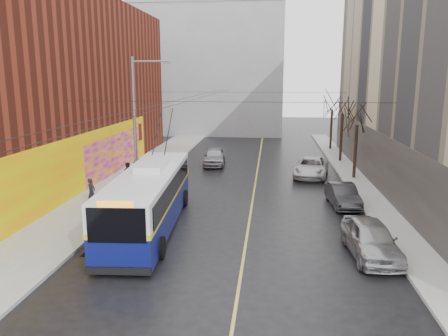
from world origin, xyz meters
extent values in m
plane|color=black|center=(0.00, 0.00, 0.00)|extent=(140.00, 140.00, 0.00)
cube|color=gray|center=(-8.00, 12.00, 0.07)|extent=(4.00, 60.00, 0.15)
cube|color=gray|center=(9.00, 12.00, 0.07)|extent=(2.00, 60.00, 0.15)
cube|color=#BFB74C|center=(1.50, 14.00, 0.00)|extent=(0.12, 50.00, 0.01)
cube|color=#602013|center=(-16.00, 14.00, 7.00)|extent=(12.00, 36.00, 14.00)
cube|color=#FB9B05|center=(-9.96, 10.00, 2.00)|extent=(0.08, 28.00, 4.00)
cube|color=#A505A2|center=(-9.92, 16.00, 1.60)|extent=(0.06, 12.00, 3.20)
cube|color=#4C4742|center=(9.97, 14.00, 2.00)|extent=(0.06, 36.00, 4.00)
cube|color=gray|center=(-6.00, 45.00, 9.00)|extent=(20.00, 12.00, 18.00)
cylinder|color=slate|center=(-6.30, 10.00, 4.50)|extent=(0.20, 0.20, 9.00)
cube|color=maroon|center=(-5.95, 10.00, 4.20)|extent=(0.04, 0.60, 1.10)
cylinder|color=slate|center=(-5.10, 10.00, 8.70)|extent=(2.40, 0.10, 0.10)
cube|color=slate|center=(-4.00, 10.00, 8.60)|extent=(0.50, 0.22, 0.12)
cylinder|color=black|center=(-3.80, 15.00, 6.20)|extent=(0.02, 60.00, 0.02)
cylinder|color=black|center=(-2.80, 15.00, 6.20)|extent=(0.02, 60.00, 0.02)
cylinder|color=black|center=(0.00, 6.00, 6.40)|extent=(18.00, 0.02, 0.02)
cylinder|color=black|center=(0.00, 22.00, 6.40)|extent=(18.00, 0.02, 0.02)
cylinder|color=black|center=(9.00, 16.00, 2.10)|extent=(0.24, 0.24, 4.20)
cylinder|color=black|center=(9.00, 23.00, 2.24)|extent=(0.24, 0.24, 4.48)
cylinder|color=black|center=(9.00, 30.00, 2.18)|extent=(0.24, 0.24, 4.37)
cube|color=black|center=(-4.41, 0.91, 0.00)|extent=(2.51, 2.97, 0.01)
ellipsoid|color=slate|center=(-3.95, 8.35, 7.85)|extent=(0.44, 0.20, 0.12)
ellipsoid|color=slate|center=(0.48, 11.65, 8.05)|extent=(0.44, 0.20, 0.12)
ellipsoid|color=slate|center=(-3.36, 10.48, 6.50)|extent=(0.44, 0.20, 0.12)
cube|color=#0A0F50|center=(-3.60, 3.50, 0.94)|extent=(3.38, 12.05, 1.49)
cube|color=silver|center=(-3.60, 3.50, 2.33)|extent=(3.38, 12.05, 1.29)
cube|color=gold|center=(-3.60, 3.50, 1.69)|extent=(3.42, 12.09, 0.22)
cube|color=black|center=(-3.20, -2.45, 2.18)|extent=(2.28, 0.19, 1.39)
cube|color=black|center=(-4.00, 9.45, 2.18)|extent=(2.28, 0.19, 1.19)
cube|color=black|center=(-4.91, 3.41, 2.23)|extent=(0.78, 10.89, 0.99)
cube|color=black|center=(-2.29, 3.59, 2.23)|extent=(0.78, 10.89, 0.99)
cube|color=silver|center=(-3.67, 4.49, 3.12)|extent=(1.59, 3.06, 0.30)
cube|color=black|center=(-3.19, -2.49, 0.35)|extent=(2.58, 0.29, 0.30)
cylinder|color=black|center=(-4.62, -0.55, 0.50)|extent=(0.36, 1.01, 0.99)
cylinder|color=black|center=(-2.05, -0.37, 0.50)|extent=(0.36, 1.01, 0.99)
cylinder|color=black|center=(-5.15, 7.37, 0.50)|extent=(0.36, 1.01, 0.99)
cylinder|color=black|center=(-2.58, 7.55, 0.50)|extent=(0.36, 1.01, 0.99)
cylinder|color=black|center=(-4.25, 7.93, 4.56)|extent=(0.29, 3.44, 2.44)
cylinder|color=black|center=(-3.55, 7.98, 4.56)|extent=(0.29, 3.44, 2.44)
imported|color=#A0A1A4|center=(7.00, 0.89, 0.80)|extent=(2.24, 4.81, 1.59)
imported|color=#2B2B2E|center=(7.00, 8.56, 0.68)|extent=(1.79, 4.24, 1.36)
imported|color=silver|center=(5.80, 16.64, 0.74)|extent=(3.34, 5.68, 1.48)
imported|color=#9D9CA0|center=(-2.40, 20.37, 0.77)|extent=(2.07, 4.64, 1.55)
imported|color=black|center=(-8.04, 6.60, 0.98)|extent=(0.46, 0.64, 1.65)
imported|color=black|center=(-7.25, 11.13, 1.04)|extent=(1.05, 1.09, 1.77)
imported|color=black|center=(-6.73, 11.71, 1.10)|extent=(1.41, 1.31, 1.91)
camera|label=1|loc=(2.56, -17.67, 7.68)|focal=35.00mm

